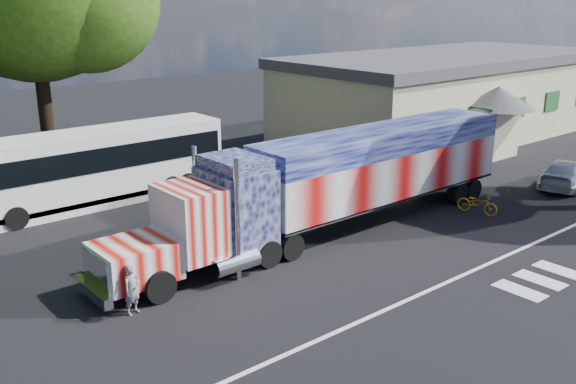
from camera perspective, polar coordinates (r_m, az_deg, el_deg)
ground at (r=21.80m, az=5.10°, el=-6.56°), size 100.00×100.00×0.00m
lane_markings at (r=20.87m, az=15.90°, el=-8.30°), size 30.00×2.67×0.01m
semi_truck at (r=24.43m, az=4.78°, el=1.16°), size 18.60×2.94×3.96m
coach_bus at (r=29.03m, az=-16.26°, el=2.31°), size 11.00×2.56×3.20m
hall_building at (r=42.70m, az=14.01°, el=8.37°), size 22.40×12.80×5.20m
parked_car at (r=33.04m, az=23.45°, el=1.51°), size 4.79×2.94×1.30m
woman at (r=18.88m, az=-13.70°, el=-8.42°), size 0.63×0.50×1.50m
bicycle at (r=27.77m, az=16.49°, el=-0.96°), size 0.97×1.82×0.91m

